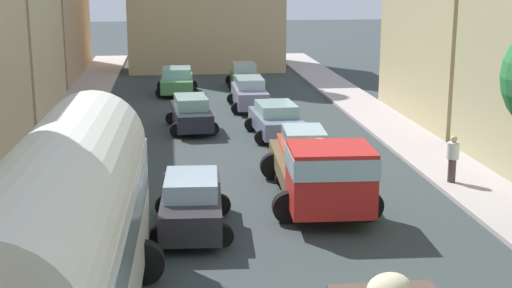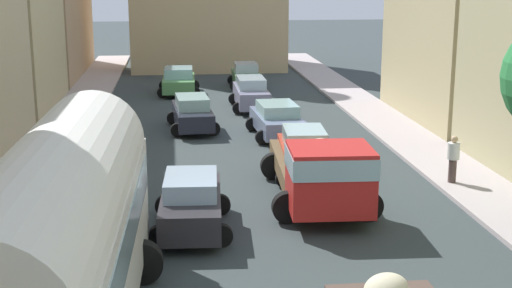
# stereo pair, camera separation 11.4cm
# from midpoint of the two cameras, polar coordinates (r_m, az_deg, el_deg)

# --- Properties ---
(ground_plane) EXTENTS (154.00, 154.00, 0.00)m
(ground_plane) POSITION_cam_midpoint_polar(r_m,az_deg,el_deg) (25.72, -1.00, -2.12)
(ground_plane) COLOR #343C3D
(sidewalk_left) EXTENTS (2.50, 70.00, 0.14)m
(sidewalk_left) POSITION_cam_midpoint_polar(r_m,az_deg,el_deg) (26.03, -17.10, -2.38)
(sidewalk_left) COLOR #B3A4A1
(sidewalk_left) RESTS_ON ground
(sidewalk_right) EXTENTS (2.50, 70.00, 0.14)m
(sidewalk_right) POSITION_cam_midpoint_polar(r_m,az_deg,el_deg) (27.36, 14.29, -1.43)
(sidewalk_right) COLOR #AEA2A3
(sidewalk_right) RESTS_ON ground
(building_right_3) EXTENTS (5.01, 9.78, 9.09)m
(building_right_3) POSITION_cam_midpoint_polar(r_m,az_deg,el_deg) (35.12, 15.63, 9.19)
(building_right_3) COLOR tan
(building_right_3) RESTS_ON ground
(parked_bus_1) EXTENTS (3.55, 10.02, 4.17)m
(parked_bus_1) POSITION_cam_midpoint_polar(r_m,az_deg,el_deg) (13.47, -15.34, -7.17)
(parked_bus_1) COLOR silver
(parked_bus_1) RESTS_ON ground
(cargo_truck_1) EXTENTS (3.35, 7.43, 2.24)m
(cargo_truck_1) POSITION_cam_midpoint_polar(r_m,az_deg,el_deg) (21.54, 5.03, -2.07)
(cargo_truck_1) COLOR red
(cargo_truck_1) RESTS_ON ground
(car_0) EXTENTS (2.29, 4.00, 1.69)m
(car_0) POSITION_cam_midpoint_polar(r_m,az_deg,el_deg) (24.81, 3.63, -0.73)
(car_0) COLOR #BB3724
(car_0) RESTS_ON ground
(car_1) EXTENTS (2.45, 4.27, 1.46)m
(car_1) POSITION_cam_midpoint_polar(r_m,az_deg,el_deg) (30.75, 1.48, 1.92)
(car_1) COLOR slate
(car_1) RESTS_ON ground
(car_2) EXTENTS (2.12, 4.38, 1.63)m
(car_2) POSITION_cam_midpoint_polar(r_m,az_deg,el_deg) (36.95, -0.61, 4.01)
(car_2) COLOR slate
(car_2) RESTS_ON ground
(car_3) EXTENTS (2.13, 3.66, 1.51)m
(car_3) POSITION_cam_midpoint_polar(r_m,az_deg,el_deg) (43.71, -1.03, 5.42)
(car_3) COLOR #548C58
(car_3) RESTS_ON ground
(car_5) EXTENTS (2.32, 4.13, 1.55)m
(car_5) POSITION_cam_midpoint_polar(r_m,az_deg,el_deg) (19.82, -5.24, -4.63)
(car_5) COLOR #2B282D
(car_5) RESTS_ON ground
(car_6) EXTENTS (2.30, 4.33, 1.51)m
(car_6) POSITION_cam_midpoint_polar(r_m,az_deg,el_deg) (32.23, -5.22, 2.44)
(car_6) COLOR #20222F
(car_6) RESTS_ON ground
(car_7) EXTENTS (2.43, 4.06, 1.52)m
(car_7) POSITION_cam_midpoint_polar(r_m,az_deg,el_deg) (41.70, -6.31, 4.96)
(car_7) COLOR #539052
(car_7) RESTS_ON ground
(pedestrian_2) EXTENTS (0.51, 0.51, 1.70)m
(pedestrian_2) POSITION_cam_midpoint_polar(r_m,az_deg,el_deg) (24.53, 15.07, -1.05)
(pedestrian_2) COLOR #4D3C37
(pedestrian_2) RESTS_ON ground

